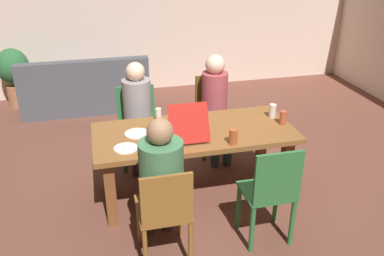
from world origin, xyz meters
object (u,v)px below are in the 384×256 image
object	(u,v)px
chair_1	(165,211)
drinking_glass_2	(233,137)
person_2	(138,108)
plate_1	(137,133)
drinking_glass_3	(159,115)
chair_3	(271,193)
dining_table	(194,141)
couch	(86,90)
chair_2	(138,123)
drinking_glass_0	(273,111)
person_1	(161,176)
potted_plant	(13,72)
pizza_box_0	(184,128)
chair_0	(212,112)
plate_0	(126,148)
drinking_glass_1	(283,118)
person_0	(216,99)

from	to	relation	value
chair_1	drinking_glass_2	world-z (taller)	chair_1
person_2	plate_1	size ratio (longest dim) A/B	5.24
drinking_glass_3	plate_1	bearing A→B (deg)	-137.07
person_2	drinking_glass_3	size ratio (longest dim) A/B	8.45
chair_1	chair_3	distance (m)	0.91
dining_table	couch	size ratio (longest dim) A/B	1.05
chair_2	drinking_glass_0	xyz separation A→B (m)	(1.34, -0.71, 0.31)
person_1	drinking_glass_0	size ratio (longest dim) A/B	8.91
couch	potted_plant	size ratio (longest dim) A/B	2.05
pizza_box_0	person_1	bearing A→B (deg)	-115.48
chair_0	plate_0	xyz separation A→B (m)	(-1.13, -1.10, 0.22)
chair_0	drinking_glass_1	size ratio (longest dim) A/B	6.72
drinking_glass_0	chair_0	bearing A→B (deg)	119.74
chair_3	couch	xyz separation A→B (m)	(-1.50, 3.55, -0.22)
couch	chair_0	bearing A→B (deg)	-49.97
dining_table	potted_plant	distance (m)	3.68
chair_3	person_1	bearing A→B (deg)	173.32
drinking_glass_2	potted_plant	bearing A→B (deg)	125.37
chair_2	plate_1	bearing A→B (deg)	-96.51
pizza_box_0	person_2	bearing A→B (deg)	116.36
pizza_box_0	plate_1	world-z (taller)	pizza_box_0
pizza_box_0	drinking_glass_3	size ratio (longest dim) A/B	3.61
chair_1	couch	world-z (taller)	chair_1
person_2	chair_3	world-z (taller)	person_2
dining_table	chair_1	distance (m)	1.04
plate_0	couch	bearing A→B (deg)	97.27
plate_0	drinking_glass_2	xyz separation A→B (m)	(0.97, -0.14, 0.07)
drinking_glass_1	potted_plant	size ratio (longest dim) A/B	0.15
plate_0	drinking_glass_1	bearing A→B (deg)	5.64
person_1	drinking_glass_3	size ratio (longest dim) A/B	8.66
couch	chair_1	bearing A→B (deg)	-80.68
drinking_glass_3	potted_plant	bearing A→B (deg)	123.67
chair_3	drinking_glass_1	bearing A→B (deg)	60.59
chair_2	drinking_glass_2	world-z (taller)	chair_2
dining_table	chair_2	bearing A→B (deg)	119.13
chair_3	drinking_glass_3	xyz separation A→B (m)	(-0.75, 1.17, 0.29)
couch	plate_1	bearing A→B (deg)	-79.15
chair_3	plate_0	xyz separation A→B (m)	(-1.13, 0.66, 0.22)
plate_1	couch	xyz separation A→B (m)	(-0.50, 2.61, -0.44)
chair_0	drinking_glass_0	size ratio (longest dim) A/B	6.68
drinking_glass_1	couch	bearing A→B (deg)	125.71
pizza_box_0	drinking_glass_2	bearing A→B (deg)	-41.64
dining_table	drinking_glass_2	xyz separation A→B (m)	(0.28, -0.36, 0.18)
drinking_glass_0	plate_0	bearing A→B (deg)	-167.59
drinking_glass_0	person_2	bearing A→B (deg)	156.46
chair_0	drinking_glass_3	bearing A→B (deg)	-141.80
plate_0	potted_plant	world-z (taller)	potted_plant
person_1	drinking_glass_1	size ratio (longest dim) A/B	8.97
person_0	chair_1	xyz separation A→B (m)	(-0.91, -1.66, -0.22)
chair_1	chair_0	bearing A→B (deg)	63.18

